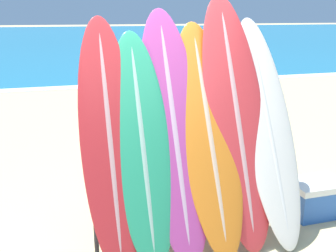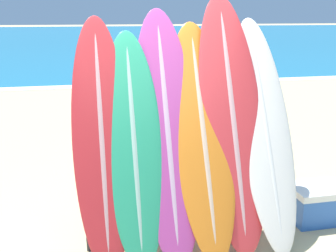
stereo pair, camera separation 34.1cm
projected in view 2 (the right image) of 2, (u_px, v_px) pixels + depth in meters
The scene contains 12 objects.
ocean_water at pixel (89, 35), 39.32m from camera, with size 120.00×60.00×0.01m.
surfboard_rack at pixel (186, 194), 3.63m from camera, with size 1.85×0.04×0.88m.
surfboard_slot_0 at pixel (102, 140), 3.37m from camera, with size 0.50×0.95×2.08m.
surfboard_slot_1 at pixel (134, 146), 3.41m from camera, with size 0.51×0.94×1.95m.
surfboard_slot_2 at pixel (167, 131), 3.50m from camera, with size 0.57×1.07×2.14m.
surfboard_slot_3 at pixel (203, 136), 3.55m from camera, with size 0.55×1.10×2.03m.
surfboard_slot_4 at pixel (232, 120), 3.62m from camera, with size 0.60×1.08×2.28m.
surfboard_slot_5 at pixel (265, 130), 3.68m from camera, with size 0.50×1.15×2.06m.
person_near_water at pixel (170, 78), 7.97m from camera, with size 0.20×0.25×1.52m.
person_mid_beach at pixel (203, 72), 8.81m from camera, with size 0.26×0.20×1.52m.
person_far_left at pixel (169, 63), 9.41m from camera, with size 0.30×0.28×1.74m.
cooler_box at pixel (317, 203), 4.07m from camera, with size 0.58×0.41×0.38m.
Camera 2 is at (-0.61, -2.91, 2.08)m, focal length 42.00 mm.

